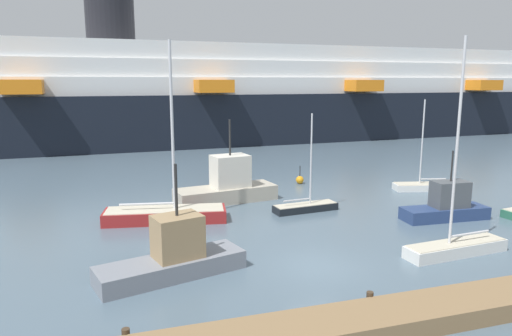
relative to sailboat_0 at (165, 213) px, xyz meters
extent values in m
plane|color=slate|center=(5.49, -8.63, -0.50)|extent=(600.00, 600.00, 0.00)
cube|color=olive|center=(5.49, -14.00, -0.18)|extent=(20.27, 1.90, 0.65)
cylinder|color=#423323|center=(5.49, -12.95, -0.11)|extent=(0.24, 0.24, 0.78)
cube|color=maroon|center=(-0.01, 0.00, -0.15)|extent=(7.09, 3.07, 0.71)
cube|color=beige|center=(-0.01, 0.00, 0.23)|extent=(6.79, 2.87, 0.04)
cylinder|color=silver|center=(0.53, -0.09, 4.90)|extent=(0.16, 0.16, 9.39)
cylinder|color=silver|center=(-0.99, 0.17, 0.56)|extent=(3.06, 0.66, 0.13)
cube|color=white|center=(19.08, 2.20, -0.27)|extent=(4.53, 2.25, 0.47)
cube|color=beige|center=(19.08, 2.20, -0.01)|extent=(4.34, 2.11, 0.04)
cylinder|color=silver|center=(18.74, 2.28, 3.04)|extent=(0.10, 0.10, 6.15)
cylinder|color=silver|center=(19.69, 2.06, 0.32)|extent=(1.92, 0.53, 0.08)
cube|color=black|center=(8.49, -0.43, -0.29)|extent=(4.15, 1.49, 0.42)
cube|color=beige|center=(8.49, -0.43, -0.06)|extent=(3.98, 1.38, 0.04)
cylinder|color=silver|center=(8.81, -0.40, 2.71)|extent=(0.10, 0.10, 5.58)
cylinder|color=silver|center=(7.90, -0.49, 0.27)|extent=(1.83, 0.25, 0.08)
cube|color=white|center=(12.23, -9.24, -0.22)|extent=(5.28, 1.55, 0.56)
cube|color=beige|center=(12.23, -9.24, 0.08)|extent=(5.07, 1.44, 0.04)
cylinder|color=silver|center=(11.81, -9.28, 4.68)|extent=(0.13, 0.13, 9.24)
cylinder|color=silver|center=(12.98, -9.19, 0.41)|extent=(2.35, 0.28, 0.10)
cube|color=gray|center=(-0.64, -7.79, -0.12)|extent=(6.35, 3.36, 0.76)
cube|color=#A3845B|center=(-0.34, -7.71, 1.15)|extent=(2.20, 1.83, 1.78)
cylinder|color=#262626|center=(-0.34, -7.71, 3.10)|extent=(0.12, 0.12, 2.13)
cube|color=#BCB29E|center=(4.36, 3.36, -0.01)|extent=(6.98, 3.26, 0.98)
cube|color=silver|center=(4.70, 3.41, 1.53)|extent=(2.61, 2.05, 2.11)
cylinder|color=#262626|center=(4.70, 3.41, 3.76)|extent=(0.13, 0.13, 2.35)
cube|color=navy|center=(15.52, -4.41, -0.14)|extent=(5.16, 1.84, 0.72)
cube|color=#4C5156|center=(15.78, -4.42, 0.98)|extent=(2.09, 1.29, 1.52)
cylinder|color=#262626|center=(15.78, -4.42, 2.63)|extent=(0.10, 0.10, 1.78)
sphere|color=orange|center=(11.17, 6.91, -0.20)|extent=(0.61, 0.61, 0.61)
cylinder|color=black|center=(11.17, 6.91, 0.51)|extent=(0.06, 0.06, 0.80)
cube|color=black|center=(18.46, 36.19, 2.65)|extent=(115.11, 21.23, 6.30)
cube|color=white|center=(18.46, 36.19, 6.83)|extent=(105.87, 18.89, 2.06)
cube|color=white|center=(18.46, 36.19, 8.89)|extent=(99.52, 17.76, 2.06)
cube|color=white|center=(18.46, 36.19, 10.95)|extent=(93.17, 16.63, 2.06)
cube|color=orange|center=(-11.18, 26.49, 6.83)|extent=(4.26, 3.39, 1.44)
cube|color=orange|center=(8.83, 27.40, 6.83)|extent=(4.26, 3.39, 1.44)
cube|color=orange|center=(28.85, 28.32, 6.83)|extent=(4.26, 3.39, 1.44)
cube|color=orange|center=(48.87, 29.23, 6.83)|extent=(4.26, 3.39, 1.44)
cylinder|color=black|center=(-2.13, 35.25, 14.84)|extent=(5.77, 5.77, 5.72)
camera|label=1|loc=(-2.69, -26.02, 7.41)|focal=32.66mm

